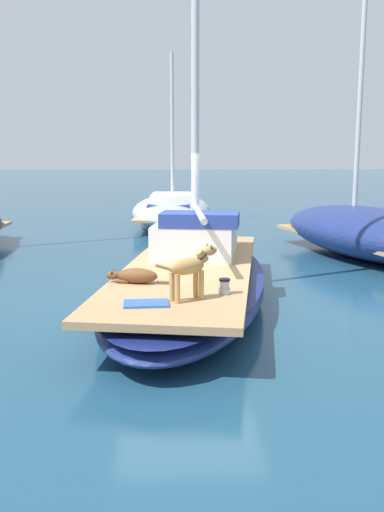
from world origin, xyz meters
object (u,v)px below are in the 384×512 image
Objects in this scene: deck_towel at (146,303)px; moored_boat_far_astern at (172,209)px; coiled_rope at (143,276)px; dog_tan at (190,268)px; moored_boat_starboard_side at (369,232)px; dog_brown at (135,276)px; sailboat_main at (189,285)px; deck_winch at (224,287)px.

moored_boat_far_astern is (0.56, 12.68, -0.15)m from deck_towel.
moored_boat_far_astern is at bearing 86.72° from coiled_rope.
dog_tan is 0.12× the size of moored_boat_starboard_side.
moored_boat_starboard_side is at bearing -53.84° from moored_boat_far_astern.
dog_brown is at bearing -93.74° from moored_boat_far_astern.
dog_tan reaches higher than sailboat_main.
dog_tan is at bearing 21.15° from deck_towel.
dog_brown is at bearing 99.09° from deck_towel.
dog_tan reaches higher than dog_brown.
dog_brown is 2.91× the size of coiled_rope.
deck_towel is (-0.65, -2.41, 0.34)m from sailboat_main.
deck_winch is 0.38× the size of deck_towel.
dog_brown is 1.42m from deck_winch.
moored_boat_far_astern is at bearing 90.50° from sailboat_main.
deck_towel is (0.19, -1.19, -0.09)m from dog_brown.
dog_brown reaches higher than sailboat_main.
dog_tan reaches higher than deck_towel.
coiled_rope reaches higher than deck_towel.
moored_boat_starboard_side is (5.22, 4.88, -0.07)m from coiled_rope.
coiled_rope reaches higher than sailboat_main.
moored_boat_far_astern is at bearing 92.24° from deck_winch.
sailboat_main is 1.54m from dog_brown.
deck_winch reaches higher than deck_towel.
dog_brown is 7.46m from moored_boat_starboard_side.
sailboat_main is at bearing -138.30° from moored_boat_starboard_side.
deck_winch is 0.03× the size of moored_boat_starboard_side.
deck_towel is 0.08× the size of moored_boat_starboard_side.
deck_winch is at bearing 25.16° from deck_towel.
dog_brown is 0.14× the size of moored_boat_starboard_side.
dog_tan is 1.51m from coiled_rope.
dog_brown is (-0.84, -1.21, 0.43)m from sailboat_main.
sailboat_main is 2.32m from dog_tan.
deck_winch is at bearing -78.58° from sailboat_main.
moored_boat_far_astern reaches higher than deck_winch.
sailboat_main is 23.35× the size of coiled_rope.
deck_towel is (-0.56, -0.22, -0.41)m from dog_tan.
dog_tan is 0.64m from deck_winch.
coiled_rope is at bearing 137.05° from deck_winch.
moored_boat_starboard_side reaches higher than deck_winch.
moored_boat_far_astern is at bearing 89.98° from dog_tan.
dog_tan is at bearing -150.50° from deck_winch.
dog_brown is at bearing 127.43° from dog_tan.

